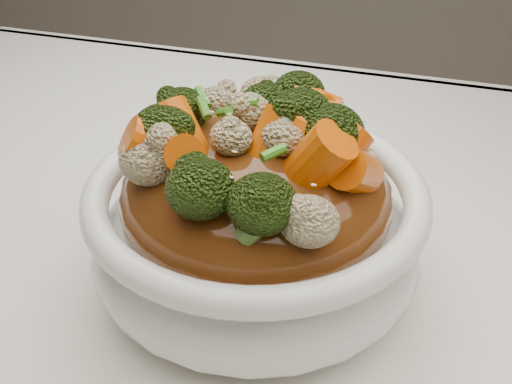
% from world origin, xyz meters
% --- Properties ---
extents(tablecloth, '(1.20, 0.80, 0.04)m').
position_xyz_m(tablecloth, '(0.00, 0.00, 0.73)').
color(tablecloth, white).
rests_on(tablecloth, dining_table).
extents(bowl, '(0.29, 0.29, 0.10)m').
position_xyz_m(bowl, '(-0.02, -0.05, 0.80)').
color(bowl, white).
rests_on(bowl, tablecloth).
extents(sauce_base, '(0.23, 0.23, 0.11)m').
position_xyz_m(sauce_base, '(-0.02, -0.05, 0.83)').
color(sauce_base, '#562A0E').
rests_on(sauce_base, bowl).
extents(carrots, '(0.23, 0.23, 0.06)m').
position_xyz_m(carrots, '(-0.02, -0.05, 0.90)').
color(carrots, '#D05406').
rests_on(carrots, sauce_base).
extents(broccoli, '(0.23, 0.23, 0.05)m').
position_xyz_m(broccoli, '(-0.02, -0.05, 0.90)').
color(broccoli, black).
rests_on(broccoli, sauce_base).
extents(cauliflower, '(0.23, 0.23, 0.04)m').
position_xyz_m(cauliflower, '(-0.02, -0.05, 0.90)').
color(cauliflower, '#C5B586').
rests_on(cauliflower, sauce_base).
extents(scallions, '(0.18, 0.18, 0.02)m').
position_xyz_m(scallions, '(-0.02, -0.05, 0.90)').
color(scallions, '#367E1D').
rests_on(scallions, sauce_base).
extents(sesame_seeds, '(0.21, 0.21, 0.01)m').
position_xyz_m(sesame_seeds, '(-0.02, -0.05, 0.90)').
color(sesame_seeds, beige).
rests_on(sesame_seeds, sauce_base).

